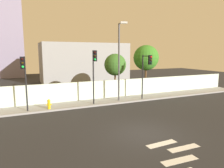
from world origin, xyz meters
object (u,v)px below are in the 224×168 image
(traffic_light_center, at_px, (94,66))
(roadside_tree_leftmost, at_px, (115,65))
(traffic_light_right, at_px, (147,67))
(fire_hydrant, at_px, (49,104))
(roadside_tree_midleft, at_px, (146,58))
(traffic_light_left, at_px, (24,72))
(street_lamp_curbside, at_px, (119,57))

(traffic_light_center, height_order, roadside_tree_leftmost, traffic_light_center)
(traffic_light_right, relative_size, fire_hydrant, 5.41)
(traffic_light_center, xyz_separation_m, roadside_tree_midleft, (7.70, 3.65, 0.51))
(fire_hydrant, bearing_deg, traffic_light_left, -168.38)
(fire_hydrant, bearing_deg, traffic_light_right, -2.69)
(roadside_tree_leftmost, bearing_deg, traffic_light_right, -63.39)
(traffic_light_right, distance_m, roadside_tree_midleft, 4.23)
(roadside_tree_leftmost, bearing_deg, fire_hydrant, -157.83)
(traffic_light_center, bearing_deg, traffic_light_right, 1.63)
(roadside_tree_midleft, bearing_deg, roadside_tree_leftmost, 180.00)
(traffic_light_left, height_order, fire_hydrant, traffic_light_left)
(traffic_light_center, relative_size, roadside_tree_leftmost, 1.03)
(traffic_light_center, height_order, fire_hydrant, traffic_light_center)
(street_lamp_curbside, bearing_deg, traffic_light_right, -11.20)
(street_lamp_curbside, xyz_separation_m, fire_hydrant, (-6.56, -0.10, -3.83))
(street_lamp_curbside, relative_size, fire_hydrant, 8.98)
(fire_hydrant, xyz_separation_m, roadside_tree_leftmost, (7.51, 3.06, 2.88))
(traffic_light_center, height_order, traffic_light_right, traffic_light_center)
(street_lamp_curbside, distance_m, roadside_tree_midleft, 5.76)
(traffic_light_left, bearing_deg, street_lamp_curbside, 3.14)
(traffic_light_center, relative_size, fire_hydrant, 5.92)
(traffic_light_left, distance_m, traffic_light_center, 5.55)
(traffic_light_right, height_order, fire_hydrant, traffic_light_right)
(traffic_light_right, height_order, street_lamp_curbside, street_lamp_curbside)
(traffic_light_right, bearing_deg, fire_hydrant, 177.31)
(traffic_light_center, xyz_separation_m, traffic_light_right, (5.46, 0.16, -0.30))
(traffic_light_left, xyz_separation_m, fire_hydrant, (1.74, 0.36, -2.73))
(traffic_light_center, distance_m, roadside_tree_leftmost, 5.21)
(traffic_light_left, bearing_deg, roadside_tree_midleft, 14.47)
(traffic_light_left, xyz_separation_m, roadside_tree_leftmost, (9.24, 3.41, 0.15))
(traffic_light_left, bearing_deg, fire_hydrant, 11.62)
(fire_hydrant, relative_size, roadside_tree_midleft, 0.14)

